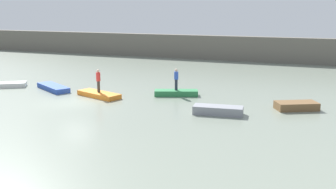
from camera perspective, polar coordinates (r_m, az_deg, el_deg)
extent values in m
plane|color=gray|center=(29.06, -13.25, -1.03)|extent=(120.00, 120.00, 0.00)
cube|color=#666056|center=(52.49, 3.26, 6.95)|extent=(80.00, 1.20, 3.12)
cube|color=white|center=(36.23, -22.20, 1.33)|extent=(3.10, 2.57, 0.38)
cube|color=#2B4CAD|center=(33.68, -16.36, 0.98)|extent=(4.04, 3.01, 0.39)
cube|color=orange|center=(30.29, -10.02, 0.01)|extent=(3.95, 2.39, 0.35)
cube|color=#2D7F47|center=(30.23, 1.19, 0.24)|extent=(3.47, 2.13, 0.43)
cube|color=gray|center=(25.12, 7.29, -2.28)|extent=(3.24, 1.46, 0.54)
cube|color=brown|center=(27.43, 18.18, -1.57)|extent=(3.00, 2.38, 0.52)
cylinder|color=#232838|center=(30.10, 1.20, 1.43)|extent=(0.22, 0.22, 0.84)
cylinder|color=blue|center=(29.97, 1.21, 2.77)|extent=(0.32, 0.32, 0.59)
sphere|color=beige|center=(29.91, 1.21, 3.54)|extent=(0.23, 0.23, 0.23)
cylinder|color=#38332D|center=(30.17, -10.06, 1.14)|extent=(0.22, 0.22, 0.87)
cylinder|color=red|center=(30.03, -10.12, 2.56)|extent=(0.32, 0.32, 0.66)
sphere|color=beige|center=(29.96, -10.15, 3.40)|extent=(0.23, 0.23, 0.23)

